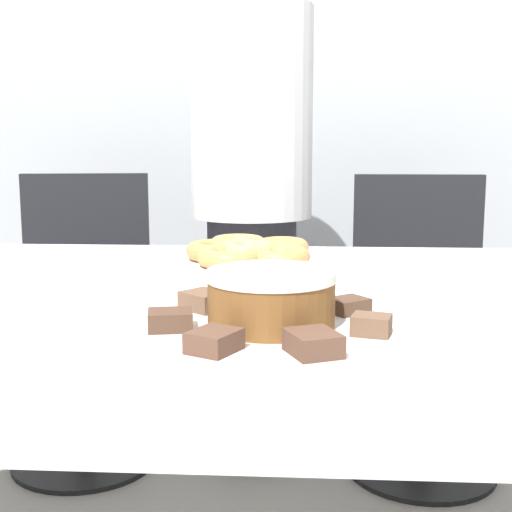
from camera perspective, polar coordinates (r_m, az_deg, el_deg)
wall_back at (r=2.74m, az=2.54°, el=16.18°), size 8.00×0.05×2.60m
table at (r=1.13m, az=0.98°, el=-6.59°), size 1.97×1.07×0.73m
person_standing at (r=2.09m, az=-0.35°, el=4.35°), size 0.35×0.35×1.51m
office_chair_left at (r=2.25m, az=-13.66°, el=-5.59°), size 0.50×0.50×0.87m
office_chair_right at (r=2.19m, az=13.14°, el=-6.02°), size 0.44×0.44×0.87m
plate_cake at (r=0.91m, az=1.22°, el=-5.92°), size 0.35×0.35×0.01m
plate_donuts at (r=1.39m, az=-0.80°, el=-0.59°), size 0.37×0.37×0.01m
frosted_cake at (r=0.90m, az=1.23°, el=-3.40°), size 0.16×0.16×0.07m
lamington_0 at (r=0.80m, az=4.60°, el=-6.96°), size 0.07×0.08×0.03m
lamington_1 at (r=0.88m, az=9.21°, el=-5.46°), size 0.05×0.05×0.02m
lamington_2 at (r=0.98m, az=7.38°, el=-3.95°), size 0.07×0.06×0.02m
lamington_3 at (r=1.03m, az=1.75°, el=-3.19°), size 0.05×0.05×0.02m
lamington_4 at (r=1.00m, az=-4.17°, el=-3.58°), size 0.08×0.07×0.03m
lamington_5 at (r=0.90m, az=-6.88°, el=-5.11°), size 0.06×0.06×0.02m
lamington_6 at (r=0.80m, az=-3.36°, el=-6.80°), size 0.07×0.07×0.02m
donut_0 at (r=1.38m, az=-0.80°, el=0.35°), size 0.11×0.11×0.04m
donut_1 at (r=1.49m, az=-1.44°, el=0.96°), size 0.12×0.12×0.03m
donut_2 at (r=1.40m, az=-3.26°, el=0.43°), size 0.12×0.12×0.04m
donut_3 at (r=1.33m, az=-2.07°, el=-0.09°), size 0.12×0.12×0.03m
donut_4 at (r=1.34m, az=1.78°, el=-0.03°), size 0.12×0.12×0.03m
donut_5 at (r=1.43m, az=2.11°, el=0.66°), size 0.11×0.11×0.04m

